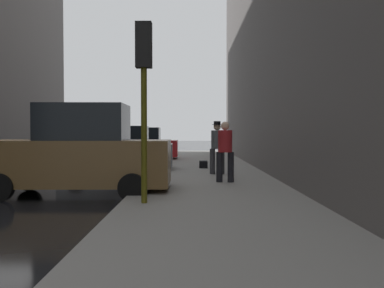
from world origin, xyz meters
The scene contains 9 objects.
sidewalk centered at (6.00, 0.00, 0.07)m, with size 4.00×40.00×0.15m, color gray.
parked_bronze_suv centered at (2.65, -1.09, 1.03)m, with size 4.62×2.10×2.25m.
parked_gray_coupe centered at (2.65, 4.73, 0.85)m, with size 4.27×2.19×1.79m.
parked_red_hatchback centered at (2.65, 11.01, 0.85)m, with size 4.22×2.10×1.79m.
fire_hydrant centered at (4.45, 5.51, 0.50)m, with size 0.42×0.22×0.70m.
traffic_light centered at (4.50, -3.07, 2.76)m, with size 0.32×0.32×3.60m.
pedestrian_with_beanie centered at (6.30, 2.73, 1.14)m, with size 0.53×0.47×1.78m.
pedestrian_in_red_jacket centered at (6.39, 0.44, 1.10)m, with size 0.51×0.43×1.71m.
duffel_bag centered at (5.90, 5.15, 0.29)m, with size 0.32×0.44×0.28m.
Camera 1 is at (5.46, -11.61, 1.59)m, focal length 40.00 mm.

